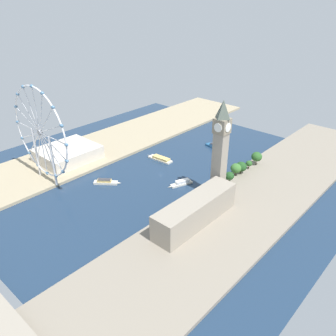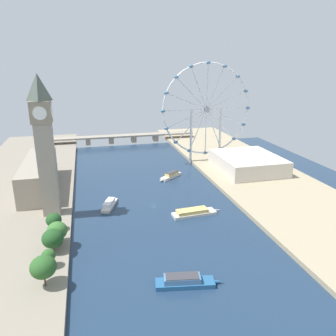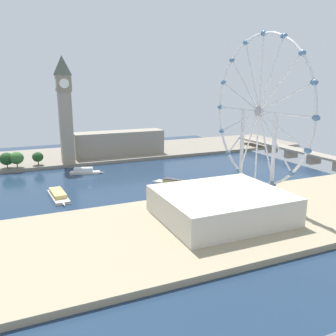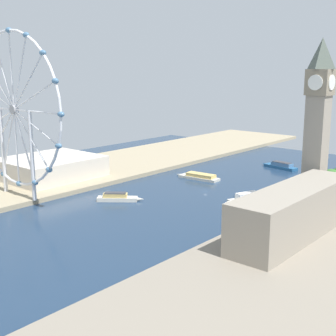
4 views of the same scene
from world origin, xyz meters
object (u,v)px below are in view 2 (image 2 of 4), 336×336
object	(u,v)px
tour_boat_3	(171,176)
ferris_wheel	(207,110)
river_bridge	(122,137)
tour_boat_1	(194,212)
riverside_hall	(248,163)
tour_boat_2	(110,204)
parliament_block	(39,175)
tour_boat_0	(185,281)
clock_tower	(45,144)

from	to	relation	value
tour_boat_3	ferris_wheel	bearing A→B (deg)	-179.61
river_bridge	tour_boat_1	distance (m)	231.04
riverside_hall	tour_boat_2	distance (m)	142.86
parliament_block	ferris_wheel	distance (m)	171.19
river_bridge	tour_boat_1	bearing A→B (deg)	-84.11
tour_boat_1	tour_boat_0	bearing A→B (deg)	-115.37
riverside_hall	tour_boat_2	size ratio (longest dim) A/B	2.32
river_bridge	tour_boat_2	bearing A→B (deg)	-99.18
tour_boat_0	ferris_wheel	bearing A→B (deg)	77.05
ferris_wheel	riverside_hall	size ratio (longest dim) A/B	1.56
clock_tower	tour_boat_1	world-z (taller)	clock_tower
tour_boat_1	tour_boat_2	world-z (taller)	tour_boat_2
parliament_block	tour_boat_3	distance (m)	113.88
parliament_block	tour_boat_1	size ratio (longest dim) A/B	2.42
clock_tower	river_bridge	bearing A→B (deg)	71.00
riverside_hall	tour_boat_0	xyz separation A→B (m)	(-106.52, -147.38, -7.93)
parliament_block	river_bridge	bearing A→B (deg)	61.37
ferris_wheel	riverside_hall	bearing A→B (deg)	-57.12
river_bridge	tour_boat_1	world-z (taller)	river_bridge
clock_tower	parliament_block	size ratio (longest dim) A/B	1.05
tour_boat_1	tour_boat_3	bearing A→B (deg)	83.29
clock_tower	tour_boat_1	size ratio (longest dim) A/B	2.54
tour_boat_2	tour_boat_0	bearing A→B (deg)	-143.94
clock_tower	tour_boat_2	bearing A→B (deg)	10.49
ferris_wheel	tour_boat_1	world-z (taller)	ferris_wheel
river_bridge	tour_boat_2	size ratio (longest dim) A/B	6.88
tour_boat_3	parliament_block	bearing A→B (deg)	-35.37
riverside_hall	parliament_block	bearing A→B (deg)	-179.35
ferris_wheel	river_bridge	size ratio (longest dim) A/B	0.53
tour_boat_0	tour_boat_3	xyz separation A→B (m)	(31.81, 151.69, -0.15)
ferris_wheel	river_bridge	world-z (taller)	ferris_wheel
tour_boat_1	tour_boat_2	size ratio (longest dim) A/B	1.32
river_bridge	riverside_hall	bearing A→B (deg)	-56.63
parliament_block	tour_boat_3	size ratio (longest dim) A/B	3.50
tour_boat_0	tour_boat_2	distance (m)	104.19
tour_boat_2	tour_boat_3	size ratio (longest dim) A/B	1.09
ferris_wheel	river_bridge	xyz separation A→B (m)	(-74.50, 112.35, -47.75)
clock_tower	ferris_wheel	xyz separation A→B (m)	(146.53, 96.90, 3.48)
clock_tower	ferris_wheel	size ratio (longest dim) A/B	0.93
tour_boat_1	tour_boat_2	distance (m)	62.82
riverside_hall	tour_boat_3	distance (m)	75.27
parliament_block	river_bridge	size ratio (longest dim) A/B	0.46
ferris_wheel	tour_boat_0	world-z (taller)	ferris_wheel
ferris_wheel	clock_tower	bearing A→B (deg)	-146.52
riverside_hall	tour_boat_3	xyz separation A→B (m)	(-74.71, 4.30, -8.07)
parliament_block	ferris_wheel	world-z (taller)	ferris_wheel
tour_boat_0	tour_boat_1	bearing A→B (deg)	78.38
tour_boat_1	tour_boat_2	xyz separation A→B (m)	(-56.33, 27.79, 0.30)
ferris_wheel	tour_boat_3	world-z (taller)	ferris_wheel
tour_boat_0	tour_boat_3	world-z (taller)	tour_boat_0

